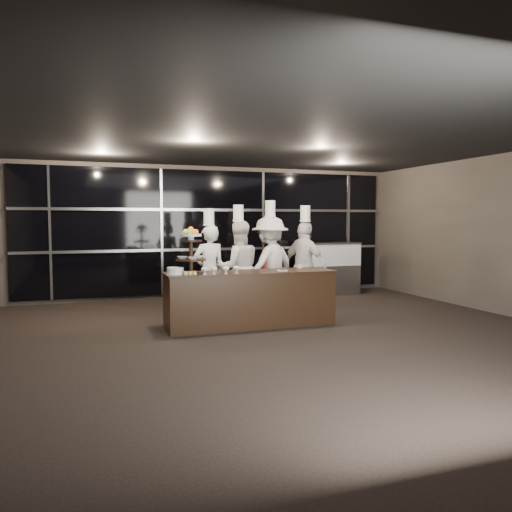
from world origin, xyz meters
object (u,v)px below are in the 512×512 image
object	(u,v)px
chef_a	(209,269)
chef_b	(238,267)
display_stand	(191,247)
buffet_counter	(251,299)
display_case	(330,266)
chef_d	(305,266)
chef_c	(270,265)
layer_cake	(175,271)

from	to	relation	value
chef_a	chef_b	xyz separation A→B (m)	(0.56, -0.00, 0.02)
display_stand	chef_a	xyz separation A→B (m)	(0.56, 1.07, -0.47)
display_stand	buffet_counter	bearing A→B (deg)	0.01
display_case	chef_d	distance (m)	2.35
chef_a	buffet_counter	bearing A→B (deg)	-67.78
buffet_counter	chef_d	distance (m)	1.77
buffet_counter	chef_b	size ratio (longest dim) A/B	1.39
display_case	buffet_counter	bearing A→B (deg)	-136.68
display_case	chef_b	distance (m)	3.28
buffet_counter	display_stand	size ratio (longest dim) A/B	3.81
chef_d	display_case	bearing A→B (deg)	50.40
chef_b	chef_d	distance (m)	1.31
display_stand	chef_c	bearing A→B (deg)	30.08
display_case	chef_a	xyz separation A→B (m)	(-3.36, -1.69, 0.18)
chef_d	buffet_counter	bearing A→B (deg)	-146.36
chef_a	chef_d	xyz separation A→B (m)	(1.87, -0.12, 0.02)
layer_cake	chef_d	world-z (taller)	chef_d
display_case	layer_cake	bearing A→B (deg)	-146.16
chef_a	chef_d	size ratio (longest dim) A/B	0.97
display_stand	display_case	bearing A→B (deg)	35.09
buffet_counter	display_case	xyz separation A→B (m)	(2.92, 2.76, 0.22)
display_stand	chef_a	size ratio (longest dim) A/B	0.38
layer_cake	chef_c	bearing A→B (deg)	27.83
display_case	chef_d	world-z (taller)	chef_d
layer_cake	chef_a	distance (m)	1.40
chef_a	display_stand	bearing A→B (deg)	-117.72
display_case	chef_a	bearing A→B (deg)	-153.36
buffet_counter	layer_cake	bearing A→B (deg)	-177.73
chef_a	layer_cake	bearing A→B (deg)	-126.36
buffet_counter	chef_a	distance (m)	1.22
display_case	chef_a	world-z (taller)	chef_a
chef_b	chef_c	distance (m)	0.61
display_stand	chef_c	distance (m)	2.04
chef_a	chef_d	bearing A→B (deg)	-3.64
display_case	chef_b	bearing A→B (deg)	-148.91
buffet_counter	layer_cake	size ratio (longest dim) A/B	9.47
chef_b	chef_d	bearing A→B (deg)	-5.03
display_stand	chef_b	bearing A→B (deg)	43.56
chef_a	chef_d	distance (m)	1.87
display_stand	layer_cake	bearing A→B (deg)	-169.24
display_case	chef_a	size ratio (longest dim) A/B	0.69
display_case	chef_c	bearing A→B (deg)	-141.35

